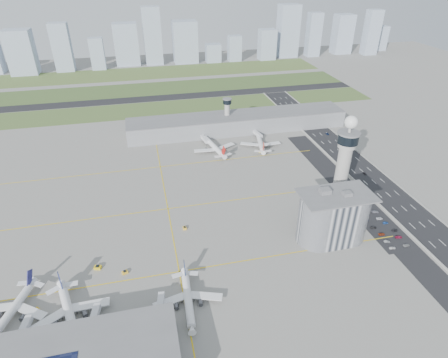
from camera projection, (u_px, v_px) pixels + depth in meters
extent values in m
plane|color=gray|center=(237.00, 227.00, 234.07)|extent=(1000.00, 1000.00, 0.00)
cube|color=#47602D|center=(168.00, 108.00, 418.40)|extent=(480.00, 50.00, 0.08)
cube|color=#415729|center=(162.00, 88.00, 481.15)|extent=(480.00, 60.00, 0.08)
cube|color=#4F6530|center=(157.00, 72.00, 548.09)|extent=(480.00, 70.00, 0.08)
cube|color=black|center=(165.00, 98.00, 449.35)|extent=(480.00, 22.00, 0.10)
cube|color=black|center=(399.00, 204.00, 256.57)|extent=(28.00, 500.00, 0.10)
cube|color=#9E9E99|center=(381.00, 206.00, 253.55)|extent=(0.60, 500.00, 1.20)
cube|color=#9E9E99|center=(417.00, 200.00, 259.03)|extent=(0.60, 500.00, 1.20)
cube|color=black|center=(374.00, 217.00, 243.31)|extent=(18.00, 260.00, 0.08)
cube|color=black|center=(382.00, 229.00, 232.87)|extent=(20.00, 44.00, 0.10)
cube|color=yellow|center=(179.00, 272.00, 201.13)|extent=(260.00, 0.60, 0.01)
cube|color=yellow|center=(168.00, 209.00, 251.34)|extent=(260.00, 0.60, 0.01)
cube|color=yellow|center=(160.00, 167.00, 301.54)|extent=(260.00, 0.60, 0.01)
cube|color=yellow|center=(168.00, 209.00, 251.34)|extent=(0.60, 260.00, 0.01)
cylinder|color=#ADAAA5|center=(341.00, 175.00, 242.59)|extent=(8.40, 8.40, 48.00)
cylinder|color=#ADAAA5|center=(347.00, 144.00, 231.34)|extent=(11.00, 11.00, 4.00)
cylinder|color=black|center=(348.00, 138.00, 229.30)|extent=(13.00, 13.00, 6.00)
cylinder|color=slate|center=(349.00, 133.00, 227.51)|extent=(14.00, 14.00, 1.00)
cylinder|color=#ADAAA5|center=(350.00, 129.00, 226.23)|extent=(1.60, 1.60, 5.00)
sphere|color=white|center=(351.00, 122.00, 223.93)|extent=(8.00, 8.00, 8.00)
cylinder|color=#ADAAA5|center=(227.00, 117.00, 358.30)|extent=(5.00, 5.00, 28.00)
cylinder|color=black|center=(227.00, 101.00, 350.63)|extent=(8.00, 8.00, 4.00)
cylinder|color=slate|center=(227.00, 99.00, 349.35)|extent=(8.60, 8.60, 0.80)
cube|color=#B2B2B7|center=(333.00, 217.00, 218.18)|extent=(18.00, 24.00, 30.00)
cylinder|color=#B2B2B7|center=(319.00, 219.00, 216.41)|extent=(24.00, 24.00, 30.00)
cylinder|color=#B2B2B7|center=(347.00, 215.00, 219.94)|extent=(24.00, 24.00, 30.00)
cube|color=slate|center=(337.00, 195.00, 210.30)|extent=(42.00, 24.00, 0.80)
cube|color=slate|center=(325.00, 191.00, 210.82)|extent=(6.00, 5.00, 3.00)
cube|color=slate|center=(347.00, 194.00, 208.94)|extent=(5.00, 4.00, 2.40)
cube|color=gray|center=(238.00, 123.00, 361.91)|extent=(210.00, 32.00, 15.00)
cube|color=slate|center=(238.00, 115.00, 357.87)|extent=(210.00, 32.00, 0.80)
imported|color=white|center=(392.00, 248.00, 216.65)|extent=(3.83, 1.90, 1.26)
imported|color=gray|center=(387.00, 241.00, 221.68)|extent=(3.72, 1.83, 1.17)
imported|color=#9A3516|center=(382.00, 234.00, 227.44)|extent=(4.10, 2.09, 1.11)
imported|color=#28282A|center=(373.00, 227.00, 233.06)|extent=(4.07, 1.96, 1.14)
imported|color=#171952|center=(366.00, 220.00, 239.41)|extent=(3.39, 1.54, 1.13)
imported|color=silver|center=(362.00, 215.00, 244.62)|extent=(3.38, 1.47, 1.08)
imported|color=#A5A5A5|center=(406.00, 245.00, 218.65)|extent=(4.09, 2.03, 1.11)
imported|color=#A51C44|center=(399.00, 237.00, 225.12)|extent=(4.44, 2.10, 1.25)
imported|color=#27252A|center=(395.00, 230.00, 230.48)|extent=(3.90, 1.76, 1.30)
imported|color=navy|center=(386.00, 223.00, 237.20)|extent=(3.46, 1.26, 1.13)
imported|color=white|center=(379.00, 218.00, 241.12)|extent=(4.33, 2.39, 1.15)
imported|color=gray|center=(375.00, 212.00, 247.26)|extent=(4.78, 2.58, 1.32)
imported|color=black|center=(365.00, 173.00, 291.29)|extent=(1.48, 3.78, 1.22)
imported|color=#11224C|center=(327.00, 134.00, 356.44)|extent=(2.06, 4.37, 1.21)
imported|color=slate|center=(291.00, 113.00, 404.65)|extent=(1.73, 3.72, 1.23)
cube|color=#9EADC1|center=(21.00, 52.00, 526.00)|extent=(35.81, 28.65, 60.36)
cube|color=#9EADC1|center=(62.00, 47.00, 538.71)|extent=(25.49, 20.39, 66.89)
cube|color=#9EADC1|center=(97.00, 54.00, 552.07)|extent=(20.04, 16.03, 45.20)
cube|color=#9EADC1|center=(126.00, 44.00, 572.34)|extent=(35.76, 28.61, 61.22)
cube|color=#9EADC1|center=(152.00, 36.00, 570.05)|extent=(26.33, 21.06, 83.39)
cube|color=#9EADC1|center=(185.00, 42.00, 585.85)|extent=(36.96, 29.57, 62.11)
cube|color=#9EADC1|center=(213.00, 53.00, 595.83)|extent=(23.01, 18.41, 27.75)
cube|color=#9EADC1|center=(235.00, 48.00, 599.54)|extent=(20.22, 16.18, 38.97)
cube|color=#9EADC1|center=(267.00, 44.00, 606.35)|extent=(26.14, 20.92, 46.89)
cube|color=#9EADC1|center=(288.00, 31.00, 615.26)|extent=(32.26, 25.81, 81.20)
cube|color=#9EADC1|center=(314.00, 35.00, 621.20)|extent=(21.59, 17.28, 68.75)
cube|color=#9EADC1|center=(342.00, 34.00, 641.60)|extent=(30.25, 24.20, 63.40)
cube|color=#9EADC1|center=(372.00, 32.00, 631.49)|extent=(23.04, 18.43, 71.56)
cube|color=#9EADC1|center=(380.00, 38.00, 669.31)|extent=(22.64, 18.11, 41.06)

